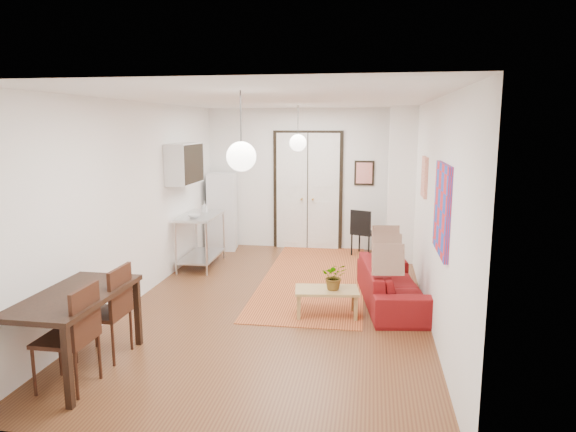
% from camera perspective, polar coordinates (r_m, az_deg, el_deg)
% --- Properties ---
extents(floor, '(7.00, 7.00, 0.00)m').
position_cam_1_polar(floor, '(7.59, -1.13, -9.65)').
color(floor, brown).
rests_on(floor, ground).
extents(ceiling, '(4.20, 7.00, 0.02)m').
position_cam_1_polar(ceiling, '(7.15, -1.21, 12.79)').
color(ceiling, white).
rests_on(ceiling, wall_back).
extents(wall_back, '(4.20, 0.02, 2.90)m').
position_cam_1_polar(wall_back, '(10.66, 2.24, 4.10)').
color(wall_back, white).
rests_on(wall_back, floor).
extents(wall_front, '(4.20, 0.02, 2.90)m').
position_cam_1_polar(wall_front, '(3.92, -10.51, -6.60)').
color(wall_front, white).
rests_on(wall_front, floor).
extents(wall_left, '(0.02, 7.00, 2.90)m').
position_cam_1_polar(wall_left, '(7.88, -16.37, 1.57)').
color(wall_left, white).
rests_on(wall_left, floor).
extents(wall_right, '(0.02, 7.00, 2.90)m').
position_cam_1_polar(wall_right, '(7.16, 15.61, 0.77)').
color(wall_right, white).
rests_on(wall_right, floor).
extents(double_doors, '(1.44, 0.06, 2.50)m').
position_cam_1_polar(double_doors, '(10.65, 2.20, 2.74)').
color(double_doors, white).
rests_on(double_doors, wall_back).
extents(stub_partition, '(0.50, 0.10, 2.90)m').
position_cam_1_polar(stub_partition, '(9.66, 12.52, 3.24)').
color(stub_partition, white).
rests_on(stub_partition, floor).
extents(wall_cabinet, '(0.35, 1.00, 0.70)m').
position_cam_1_polar(wall_cabinet, '(9.13, -11.43, 5.74)').
color(wall_cabinet, silver).
rests_on(wall_cabinet, wall_left).
extents(painting_popart, '(0.05, 1.00, 1.00)m').
position_cam_1_polar(painting_popart, '(5.90, 16.75, 0.76)').
color(painting_popart, red).
rests_on(painting_popart, wall_right).
extents(painting_abstract, '(0.05, 0.50, 0.60)m').
position_cam_1_polar(painting_abstract, '(7.90, 14.93, 4.21)').
color(painting_abstract, white).
rests_on(painting_abstract, wall_right).
extents(poster_back, '(0.40, 0.03, 0.50)m').
position_cam_1_polar(poster_back, '(10.54, 8.47, 4.75)').
color(poster_back, red).
rests_on(poster_back, wall_back).
extents(print_left, '(0.03, 0.44, 0.54)m').
position_cam_1_polar(print_left, '(9.65, -11.23, 6.26)').
color(print_left, brown).
rests_on(print_left, wall_left).
extents(pendant_back, '(0.30, 0.30, 0.80)m').
position_cam_1_polar(pendant_back, '(9.12, 1.11, 8.14)').
color(pendant_back, white).
rests_on(pendant_back, ceiling).
extents(pendant_front, '(0.30, 0.30, 0.80)m').
position_cam_1_polar(pendant_front, '(5.20, -5.21, 6.61)').
color(pendant_front, white).
rests_on(pendant_front, ceiling).
extents(kilim_rug, '(1.72, 4.47, 0.01)m').
position_cam_1_polar(kilim_rug, '(8.81, 2.93, -6.80)').
color(kilim_rug, '#BE5F2F').
rests_on(kilim_rug, floor).
extents(sofa, '(1.07, 2.12, 0.59)m').
position_cam_1_polar(sofa, '(7.61, 11.54, -7.43)').
color(sofa, maroon).
rests_on(sofa, floor).
extents(coffee_table, '(0.90, 0.58, 0.38)m').
position_cam_1_polar(coffee_table, '(7.03, 4.32, -8.48)').
color(coffee_table, tan).
rests_on(coffee_table, floor).
extents(potted_plant, '(0.33, 0.36, 0.37)m').
position_cam_1_polar(potted_plant, '(6.95, 5.17, -6.68)').
color(potted_plant, '#2D612B').
rests_on(potted_plant, coffee_table).
extents(kitchen_counter, '(0.66, 1.27, 0.96)m').
position_cam_1_polar(kitchen_counter, '(9.49, -9.67, -1.82)').
color(kitchen_counter, silver).
rests_on(kitchen_counter, floor).
extents(bowl, '(0.23, 0.23, 0.06)m').
position_cam_1_polar(bowl, '(9.14, -10.34, -0.00)').
color(bowl, beige).
rests_on(bowl, kitchen_counter).
extents(soap_bottle, '(0.09, 0.09, 0.20)m').
position_cam_1_polar(soap_bottle, '(9.64, -9.27, 0.99)').
color(soap_bottle, teal).
rests_on(soap_bottle, kitchen_counter).
extents(fridge, '(0.63, 0.63, 1.59)m').
position_cam_1_polar(fridge, '(10.72, -7.29, 0.52)').
color(fridge, silver).
rests_on(fridge, floor).
extents(dining_table, '(0.87, 1.52, 0.84)m').
position_cam_1_polar(dining_table, '(5.85, -22.96, -8.80)').
color(dining_table, black).
rests_on(dining_table, floor).
extents(dining_chair_near, '(0.50, 0.71, 1.04)m').
position_cam_1_polar(dining_chair_near, '(6.20, -19.49, -8.92)').
color(dining_chair_near, '#391E12').
rests_on(dining_chair_near, floor).
extents(dining_chair_far, '(0.50, 0.71, 1.04)m').
position_cam_1_polar(dining_chair_far, '(5.63, -22.95, -11.07)').
color(dining_chair_far, '#391E12').
rests_on(dining_chair_far, floor).
extents(black_side_chair, '(0.56, 0.57, 0.93)m').
position_cam_1_polar(black_side_chair, '(10.35, 8.49, -1.28)').
color(black_side_chair, black).
rests_on(black_side_chair, floor).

